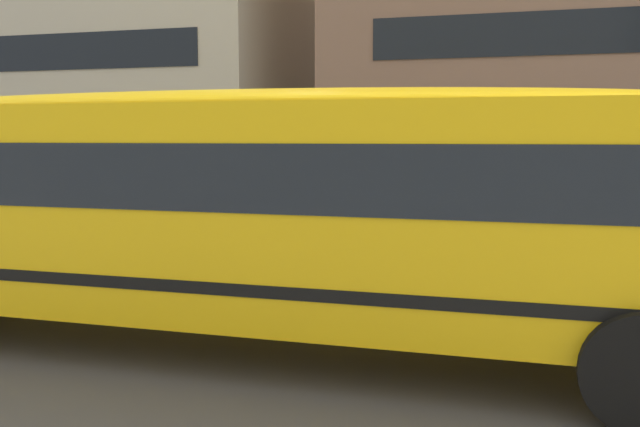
% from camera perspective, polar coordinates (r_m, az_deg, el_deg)
% --- Properties ---
extents(ground_plane, '(400.00, 400.00, 0.00)m').
position_cam_1_polar(ground_plane, '(10.63, -10.44, -7.64)').
color(ground_plane, '#54514F').
extents(sidewalk_far, '(120.00, 3.00, 0.01)m').
position_cam_1_polar(sidewalk_far, '(18.23, 1.13, -1.72)').
color(sidewalk_far, gray).
rests_on(sidewalk_far, ground_plane).
extents(lane_centreline, '(110.00, 0.16, 0.01)m').
position_cam_1_polar(lane_centreline, '(10.63, -10.44, -7.62)').
color(lane_centreline, silver).
rests_on(lane_centreline, ground_plane).
extents(school_bus, '(13.73, 3.31, 3.06)m').
position_cam_1_polar(school_bus, '(8.57, -9.32, 1.41)').
color(school_bus, yellow).
rests_on(school_bus, ground_plane).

